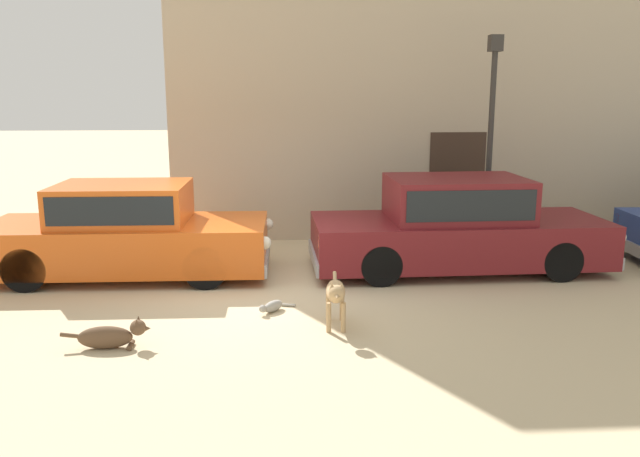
# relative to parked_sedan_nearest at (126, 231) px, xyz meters

# --- Properties ---
(ground_plane) EXTENTS (80.00, 80.00, 0.00)m
(ground_plane) POSITION_rel_parked_sedan_nearest_xyz_m (2.07, -1.01, -0.72)
(ground_plane) COLOR #CCB78E
(parked_sedan_nearest) EXTENTS (4.53, 1.77, 1.47)m
(parked_sedan_nearest) POSITION_rel_parked_sedan_nearest_xyz_m (0.00, 0.00, 0.00)
(parked_sedan_nearest) COLOR #D15619
(parked_sedan_nearest) RESTS_ON ground_plane
(parked_sedan_second) EXTENTS (4.89, 1.90, 1.53)m
(parked_sedan_second) POSITION_rel_parked_sedan_nearest_xyz_m (5.30, 0.03, 0.02)
(parked_sedan_second) COLOR maroon
(parked_sedan_second) RESTS_ON ground_plane
(apartment_block) EXTENTS (15.93, 5.17, 8.30)m
(apartment_block) POSITION_rel_parked_sedan_nearest_xyz_m (8.29, 4.89, 3.42)
(apartment_block) COLOR tan
(apartment_block) RESTS_ON ground_plane
(stray_dog_spotted) EXTENTS (1.02, 0.22, 0.36)m
(stray_dog_spotted) POSITION_rel_parked_sedan_nearest_xyz_m (0.49, -3.00, -0.57)
(stray_dog_spotted) COLOR brown
(stray_dog_spotted) RESTS_ON ground_plane
(stray_dog_tan) EXTENTS (0.27, 1.07, 0.69)m
(stray_dog_tan) POSITION_rel_parked_sedan_nearest_xyz_m (3.10, -2.52, -0.28)
(stray_dog_tan) COLOR tan
(stray_dog_tan) RESTS_ON ground_plane
(stray_cat) EXTENTS (0.49, 0.44, 0.16)m
(stray_cat) POSITION_rel_parked_sedan_nearest_xyz_m (2.31, -1.88, -0.65)
(stray_cat) COLOR gray
(stray_cat) RESTS_ON ground_plane
(street_lamp) EXTENTS (0.22, 0.22, 3.83)m
(street_lamp) POSITION_rel_parked_sedan_nearest_xyz_m (6.18, 1.25, 1.73)
(street_lamp) COLOR #2D2B28
(street_lamp) RESTS_ON ground_plane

